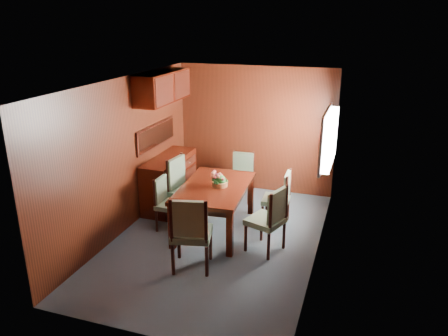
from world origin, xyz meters
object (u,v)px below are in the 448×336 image
(chair_head, at_px, (191,230))
(flower_centerpiece, at_px, (220,179))
(dining_table, at_px, (215,192))
(sideboard, at_px, (169,181))
(chair_right_near, at_px, (270,216))
(chair_left_near, at_px, (167,200))

(chair_head, relative_size, flower_centerpiece, 4.19)
(flower_centerpiece, bearing_deg, dining_table, -167.52)
(sideboard, bearing_deg, chair_right_near, -27.45)
(flower_centerpiece, bearing_deg, chair_right_near, -25.10)
(sideboard, xyz_separation_m, flower_centerpiece, (1.19, -0.66, 0.42))
(chair_right_near, bearing_deg, flower_centerpiece, 84.73)
(dining_table, distance_m, chair_right_near, 1.07)
(chair_right_near, xyz_separation_m, chair_head, (-0.88, -0.82, 0.04))
(dining_table, bearing_deg, chair_right_near, -25.78)
(chair_right_near, relative_size, flower_centerpiece, 3.88)
(chair_left_near, height_order, flower_centerpiece, flower_centerpiece)
(sideboard, bearing_deg, chair_head, -57.60)
(sideboard, xyz_separation_m, chair_head, (1.21, -1.90, 0.15))
(chair_head, bearing_deg, sideboard, 109.00)
(chair_left_near, distance_m, flower_centerpiece, 0.93)
(sideboard, xyz_separation_m, dining_table, (1.11, -0.68, 0.19))
(dining_table, relative_size, chair_right_near, 1.65)
(dining_table, xyz_separation_m, chair_left_near, (-0.74, -0.18, -0.16))
(dining_table, distance_m, chair_head, 1.23)
(sideboard, relative_size, chair_left_near, 1.60)
(sideboard, distance_m, dining_table, 1.31)
(chair_left_near, height_order, chair_right_near, chair_right_near)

